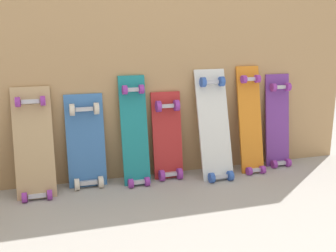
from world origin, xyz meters
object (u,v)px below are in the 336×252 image
at_px(skateboard_natural, 34,149).
at_px(skateboard_teal, 135,136).
at_px(skateboard_purple, 278,125).
at_px(skateboard_orange, 251,125).
at_px(skateboard_red, 168,140).
at_px(skateboard_white, 215,129).
at_px(skateboard_blue, 86,146).

relative_size(skateboard_natural, skateboard_teal, 0.94).
bearing_deg(skateboard_purple, skateboard_teal, -178.24).
bearing_deg(skateboard_teal, skateboard_orange, -0.51).
height_order(skateboard_natural, skateboard_red, skateboard_natural).
height_order(skateboard_teal, skateboard_white, skateboard_white).
height_order(skateboard_teal, skateboard_purple, skateboard_teal).
distance_m(skateboard_blue, skateboard_red, 0.52).
distance_m(skateboard_natural, skateboard_blue, 0.31).
bearing_deg(skateboard_blue, skateboard_natural, -170.58).
bearing_deg(skateboard_white, skateboard_red, 168.15).
bearing_deg(skateboard_purple, skateboard_natural, -178.19).
distance_m(skateboard_red, skateboard_orange, 0.58).
bearing_deg(skateboard_natural, skateboard_red, 3.13).
xyz_separation_m(skateboard_teal, skateboard_red, (0.22, 0.03, -0.05)).
xyz_separation_m(skateboard_white, skateboard_orange, (0.28, 0.03, 0.00)).
relative_size(skateboard_blue, skateboard_red, 1.02).
bearing_deg(skateboard_blue, skateboard_purple, 0.07).
relative_size(skateboard_blue, skateboard_orange, 0.81).
bearing_deg(skateboard_natural, skateboard_teal, 1.89).
xyz_separation_m(skateboard_blue, skateboard_red, (0.52, -0.01, -0.01)).
relative_size(skateboard_natural, skateboard_white, 0.92).
bearing_deg(skateboard_white, skateboard_natural, 179.09).
xyz_separation_m(skateboard_natural, skateboard_teal, (0.60, 0.02, 0.02)).
distance_m(skateboard_blue, skateboard_purple, 1.34).
bearing_deg(skateboard_white, skateboard_orange, 6.27).
bearing_deg(skateboard_orange, skateboard_blue, 178.05).
bearing_deg(skateboard_blue, skateboard_teal, -5.77).
height_order(skateboard_white, skateboard_orange, skateboard_orange).
relative_size(skateboard_blue, skateboard_white, 0.82).
height_order(skateboard_natural, skateboard_teal, skateboard_teal).
relative_size(skateboard_teal, skateboard_purple, 1.04).
relative_size(skateboard_teal, skateboard_red, 1.20).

